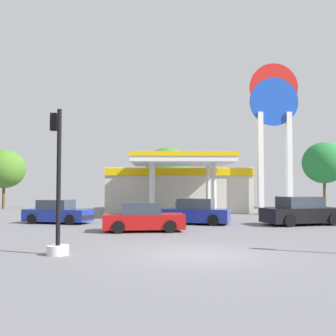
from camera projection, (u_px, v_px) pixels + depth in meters
ground_plane at (198, 254)px, 12.66m from camera, size 90.00×90.00×0.00m
gas_station at (178, 188)px, 34.89m from camera, size 12.03×13.39×4.46m
station_pole_sign at (274, 118)px, 31.84m from camera, size 3.86×0.56×12.08m
car_0 at (143, 218)px, 19.32m from camera, size 4.04×2.08×1.40m
car_1 at (58, 213)px, 23.68m from camera, size 4.18×2.59×1.39m
car_2 at (194, 212)px, 23.17m from camera, size 4.45×2.81×1.48m
car_4 at (302, 212)px, 22.68m from camera, size 4.81×2.95×1.61m
traffic_signal_1 at (58, 209)px, 12.66m from camera, size 0.69×0.70×4.63m
tree_0 at (4, 169)px, 40.26m from camera, size 4.21×4.21×5.95m
tree_1 at (168, 167)px, 39.55m from camera, size 4.34×4.34×6.12m
tree_2 at (324, 163)px, 39.96m from camera, size 4.27×4.27×6.66m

